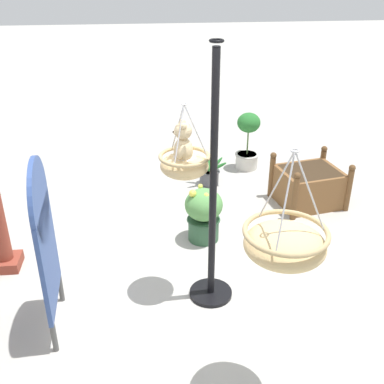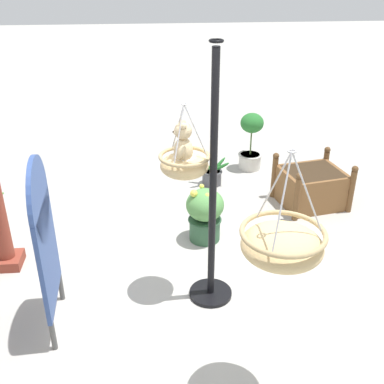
% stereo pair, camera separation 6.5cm
% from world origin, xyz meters
% --- Properties ---
extents(ground_plane, '(40.00, 40.00, 0.00)m').
position_xyz_m(ground_plane, '(0.00, 0.00, 0.00)').
color(ground_plane, '#ADAAA3').
extents(display_pole_central, '(0.44, 0.44, 2.56)m').
position_xyz_m(display_pole_central, '(-0.16, -0.13, 0.81)').
color(display_pole_central, black).
rests_on(display_pole_central, ground).
extents(hanging_basket_with_teddy, '(0.48, 0.48, 0.70)m').
position_xyz_m(hanging_basket_with_teddy, '(-0.01, 0.12, 1.43)').
color(hanging_basket_with_teddy, tan).
extents(teddy_bear, '(0.28, 0.25, 0.41)m').
position_xyz_m(teddy_bear, '(-0.01, 0.14, 1.61)').
color(teddy_bear, '#D1B789').
extents(hanging_basket_left_high, '(0.60, 0.60, 0.83)m').
position_xyz_m(hanging_basket_left_high, '(-1.34, -0.46, 1.39)').
color(hanging_basket_left_high, tan).
extents(wooden_planter_box, '(0.92, 1.01, 0.68)m').
position_xyz_m(wooden_planter_box, '(1.67, -1.76, 0.28)').
color(wooden_planter_box, brown).
rests_on(wooden_planter_box, ground).
extents(potted_plant_fern_front, '(0.46, 0.46, 0.71)m').
position_xyz_m(potted_plant_fern_front, '(0.90, -0.19, 0.37)').
color(potted_plant_fern_front, '#2D5638').
rests_on(potted_plant_fern_front, ground).
extents(potted_plant_small_succulent, '(0.57, 0.55, 0.41)m').
position_xyz_m(potted_plant_small_succulent, '(2.41, -0.46, 0.16)').
color(potted_plant_small_succulent, '#4C4C51').
rests_on(potted_plant_small_succulent, ground).
extents(potted_plant_trailing_ivy, '(0.39, 0.39, 0.93)m').
position_xyz_m(potted_plant_trailing_ivy, '(2.94, -1.15, 0.47)').
color(potted_plant_trailing_ivy, beige).
rests_on(potted_plant_trailing_ivy, ground).
extents(display_sign_board, '(0.76, 0.09, 1.72)m').
position_xyz_m(display_sign_board, '(-0.44, 1.37, 1.01)').
color(display_sign_board, '#334C8C').
rests_on(display_sign_board, ground).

